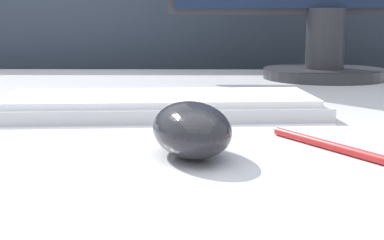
% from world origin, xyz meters
% --- Properties ---
extents(partition_panel, '(5.00, 0.03, 1.02)m').
position_xyz_m(partition_panel, '(0.00, 0.71, 0.51)').
color(partition_panel, '#333D4C').
rests_on(partition_panel, ground_plane).
extents(computer_mouse_near, '(0.09, 0.12, 0.05)m').
position_xyz_m(computer_mouse_near, '(0.02, -0.22, 0.77)').
color(computer_mouse_near, '#232328').
rests_on(computer_mouse_near, desk).
extents(keyboard, '(0.41, 0.17, 0.02)m').
position_xyz_m(keyboard, '(-0.02, -0.01, 0.76)').
color(keyboard, silver).
rests_on(keyboard, desk).
extents(pen, '(0.08, 0.12, 0.01)m').
position_xyz_m(pen, '(0.14, -0.19, 0.76)').
color(pen, red).
rests_on(pen, desk).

